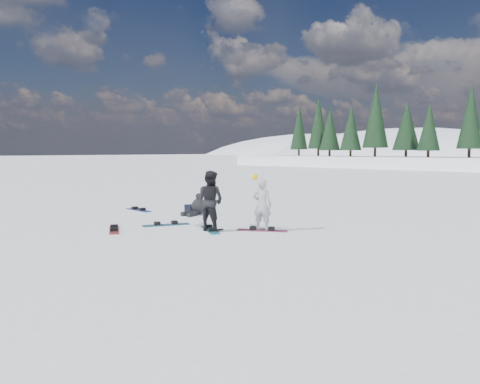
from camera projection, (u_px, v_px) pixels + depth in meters
name	position (u px, v px, depth m)	size (l,w,h in m)	color
ground	(206.00, 236.00, 13.08)	(420.00, 420.00, 0.00)	white
snowboarder_woman	(262.00, 204.00, 13.89)	(0.67, 0.57, 1.71)	#9B9CA0
snowboarder_man	(210.00, 201.00, 13.96)	(0.88, 0.68, 1.80)	black
seated_rider	(198.00, 207.00, 17.41)	(0.64, 0.99, 0.81)	black
gear_bag	(191.00, 209.00, 18.09)	(0.45, 0.30, 0.30)	black
snowboard_woman	(262.00, 230.00, 13.96)	(1.50, 0.28, 0.03)	#962048
snowboard_man	(210.00, 230.00, 14.04)	(1.50, 0.28, 0.03)	teal
snowboard_loose_c	(138.00, 210.00, 18.72)	(1.50, 0.28, 0.03)	navy
snowboard_loose_b	(114.00, 230.00, 14.06)	(1.50, 0.28, 0.03)	maroon
snowboard_loose_a	(166.00, 225.00, 15.00)	(1.50, 0.28, 0.03)	#19648B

